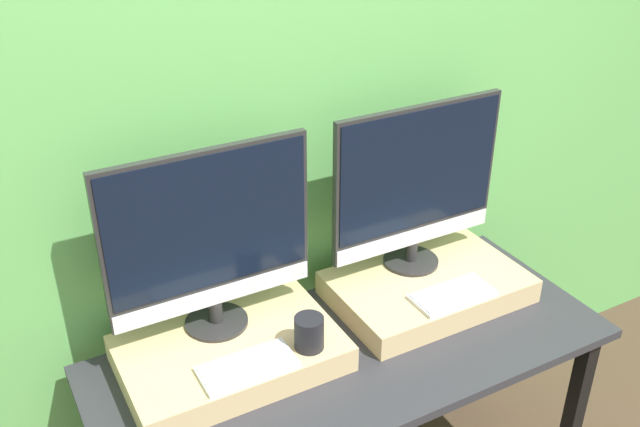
{
  "coord_description": "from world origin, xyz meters",
  "views": [
    {
      "loc": [
        -0.9,
        -1.1,
        2.1
      ],
      "look_at": [
        0.0,
        0.54,
        1.07
      ],
      "focal_mm": 40.0,
      "sensor_mm": 36.0,
      "label": 1
    }
  ],
  "objects_px": {
    "mug": "(309,333)",
    "keyboard_left": "(247,366)",
    "monitor_right": "(417,183)",
    "monitor_left": "(209,237)",
    "keyboard_right": "(453,295)"
  },
  "relations": [
    {
      "from": "mug",
      "to": "keyboard_right",
      "type": "xyz_separation_m",
      "value": [
        0.51,
        0.0,
        -0.04
      ]
    },
    {
      "from": "monitor_left",
      "to": "keyboard_left",
      "type": "height_order",
      "value": "monitor_left"
    },
    {
      "from": "mug",
      "to": "monitor_right",
      "type": "distance_m",
      "value": 0.61
    },
    {
      "from": "keyboard_right",
      "to": "monitor_right",
      "type": "bearing_deg",
      "value": 90.0
    },
    {
      "from": "monitor_left",
      "to": "keyboard_left",
      "type": "distance_m",
      "value": 0.37
    },
    {
      "from": "monitor_left",
      "to": "keyboard_right",
      "type": "bearing_deg",
      "value": -17.86
    },
    {
      "from": "monitor_left",
      "to": "keyboard_left",
      "type": "xyz_separation_m",
      "value": [
        0.0,
        -0.23,
        -0.29
      ]
    },
    {
      "from": "mug",
      "to": "monitor_right",
      "type": "height_order",
      "value": "monitor_right"
    },
    {
      "from": "monitor_right",
      "to": "mug",
      "type": "bearing_deg",
      "value": -156.12
    },
    {
      "from": "keyboard_left",
      "to": "monitor_right",
      "type": "xyz_separation_m",
      "value": [
        0.7,
        0.23,
        0.29
      ]
    },
    {
      "from": "mug",
      "to": "keyboard_left",
      "type": "bearing_deg",
      "value": 180.0
    },
    {
      "from": "mug",
      "to": "keyboard_right",
      "type": "distance_m",
      "value": 0.51
    },
    {
      "from": "keyboard_left",
      "to": "mug",
      "type": "relative_size",
      "value": 2.66
    },
    {
      "from": "monitor_left",
      "to": "mug",
      "type": "distance_m",
      "value": 0.39
    },
    {
      "from": "mug",
      "to": "monitor_right",
      "type": "bearing_deg",
      "value": 23.88
    }
  ]
}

